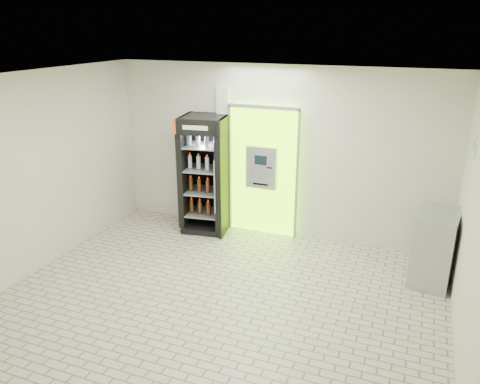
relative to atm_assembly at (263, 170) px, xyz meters
The scene contains 7 objects.
ground 2.69m from the atm_assembly, 85.26° to the right, with size 6.00×6.00×0.00m, color beige.
room_shell 2.51m from the atm_assembly, 85.26° to the right, with size 6.00×6.00×6.00m.
atm_assembly is the anchor object (origin of this frame).
pillar 0.79m from the atm_assembly, behind, with size 0.22×0.11×2.60m.
beverage_cooler 1.05m from the atm_assembly, 164.95° to the right, with size 0.89×0.84×2.12m.
steel_cabinet 3.08m from the atm_assembly, 14.99° to the right, with size 0.67×0.89×1.09m.
exit_sign 3.48m from the atm_assembly, 17.65° to the right, with size 0.02×0.22×0.26m.
Camera 1 is at (2.33, -5.12, 3.60)m, focal length 35.00 mm.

